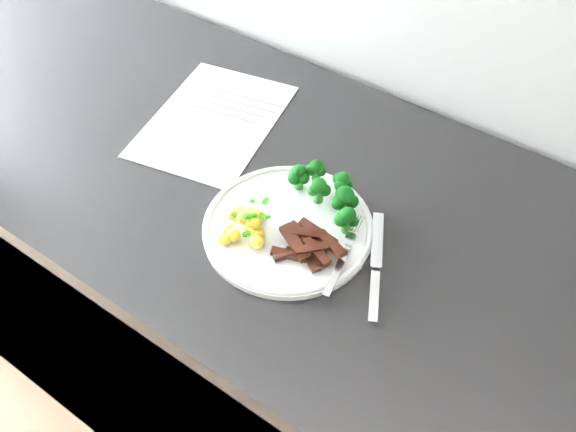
% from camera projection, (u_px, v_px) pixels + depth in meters
% --- Properties ---
extents(counter, '(2.42, 0.61, 0.91)m').
position_uv_depth(counter, '(273.00, 335.00, 1.30)').
color(counter, black).
rests_on(counter, ground).
extents(recipe_paper, '(0.26, 0.32, 0.00)m').
position_uv_depth(recipe_paper, '(214.00, 120.00, 1.06)').
color(recipe_paper, silver).
rests_on(recipe_paper, counter).
extents(plate, '(0.25, 0.25, 0.01)m').
position_uv_depth(plate, '(288.00, 226.00, 0.89)').
color(plate, white).
rests_on(plate, counter).
extents(broccoli, '(0.14, 0.08, 0.05)m').
position_uv_depth(broccoli, '(328.00, 190.00, 0.89)').
color(broccoli, '#22671A').
rests_on(broccoli, plate).
extents(potatoes, '(0.08, 0.09, 0.04)m').
position_uv_depth(potatoes, '(247.00, 225.00, 0.87)').
color(potatoes, yellow).
rests_on(potatoes, plate).
extents(beef_strips, '(0.10, 0.08, 0.03)m').
position_uv_depth(beef_strips, '(308.00, 246.00, 0.85)').
color(beef_strips, black).
rests_on(beef_strips, plate).
extents(fork, '(0.05, 0.15, 0.01)m').
position_uv_depth(fork, '(343.00, 258.00, 0.84)').
color(fork, silver).
rests_on(fork, plate).
extents(knife, '(0.10, 0.17, 0.02)m').
position_uv_depth(knife, '(375.00, 278.00, 0.83)').
color(knife, silver).
rests_on(knife, plate).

